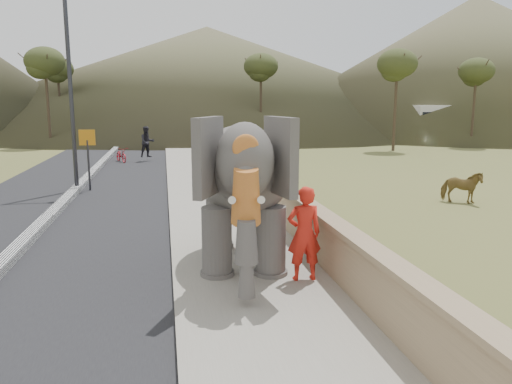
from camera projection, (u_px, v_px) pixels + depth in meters
road at (48, 222)px, 14.53m from camera, size 7.00×120.00×0.03m
median at (47, 219)px, 14.52m from camera, size 0.35×120.00×0.22m
walkway at (218, 213)px, 15.41m from camera, size 3.00×120.00×0.15m
parapet at (271, 196)px, 15.62m from camera, size 0.30×120.00×1.10m
lamppost at (77, 64)px, 18.73m from camera, size 1.76×0.36×8.00m
signboard at (88, 149)px, 19.29m from camera, size 0.60×0.08×2.40m
cow at (461, 187)px, 17.17m from camera, size 1.45×1.25×1.13m
distant_car at (410, 133)px, 43.71m from camera, size 4.51×2.64×1.44m
bus_white at (475, 123)px, 43.82m from camera, size 11.21×3.72×3.10m
hill_right at (473, 63)px, 61.01m from camera, size 56.00×56.00×16.00m
hill_far at (208, 76)px, 73.09m from camera, size 80.00×80.00×14.00m
elephant_and_man at (243, 191)px, 10.40m from camera, size 2.61×4.41×3.03m
motorcyclist at (137, 147)px, 28.75m from camera, size 2.57×1.68×2.04m
trees at (226, 96)px, 31.93m from camera, size 47.49×44.26×8.67m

